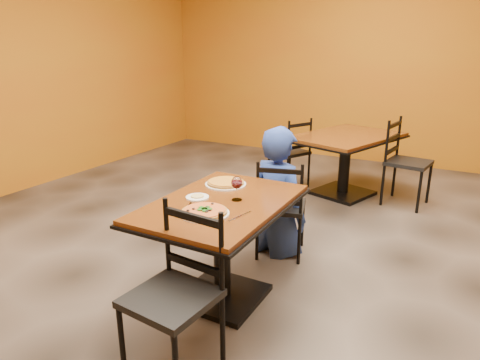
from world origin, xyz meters
The scene contains 18 objects.
floor centered at (0.00, 0.00, 0.00)m, with size 7.00×8.00×0.01m, color black.
wall_back centered at (0.00, 4.00, 1.50)m, with size 7.00×0.01×3.00m, color #A36812.
table_main centered at (0.00, -0.50, 0.56)m, with size 0.83×1.23×0.75m.
table_second centered at (0.15, 2.17, 0.56)m, with size 1.31×1.59×0.75m.
chair_main_near centered at (0.14, -1.26, 0.47)m, with size 0.43×0.43×0.94m, color black, non-canonical shape.
chair_main_far centered at (0.09, 0.36, 0.43)m, with size 0.39×0.39×0.87m, color black, non-canonical shape.
chair_second_left centered at (-0.57, 2.17, 0.45)m, with size 0.41×0.41×0.90m, color black, non-canonical shape.
chair_second_right centered at (0.88, 2.17, 0.49)m, with size 0.44×0.44×0.98m, color black, non-canonical shape.
diner centered at (0.04, 0.41, 0.56)m, with size 0.57×0.38×1.13m, color navy.
plate_main centered at (0.03, -0.75, 0.76)m, with size 0.31×0.31×0.01m, color white.
pizza_main centered at (0.03, -0.75, 0.77)m, with size 0.28×0.28×0.02m, color #9C0B0C.
plate_far centered at (-0.15, -0.18, 0.76)m, with size 0.31×0.31×0.01m, color white.
pizza_far centered at (-0.15, -0.18, 0.77)m, with size 0.28×0.28×0.02m, color gold.
side_plate centered at (-0.18, -0.52, 0.76)m, with size 0.16×0.16×0.01m, color white.
dip centered at (-0.18, -0.52, 0.76)m, with size 0.09×0.09×0.01m, color tan.
wine_glass centered at (0.08, -0.43, 0.84)m, with size 0.08×0.08×0.18m, color white, non-canonical shape.
fork centered at (-0.14, -0.70, 0.75)m, with size 0.01×0.19×0.00m, color silver.
knife centered at (0.24, -0.68, 0.75)m, with size 0.01×0.21×0.00m, color silver.
Camera 1 is at (1.38, -2.79, 1.74)m, focal length 31.50 mm.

